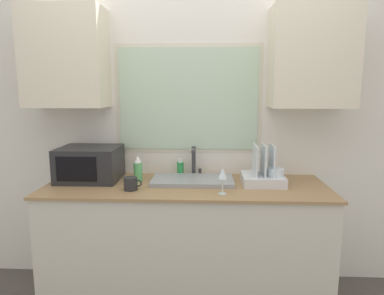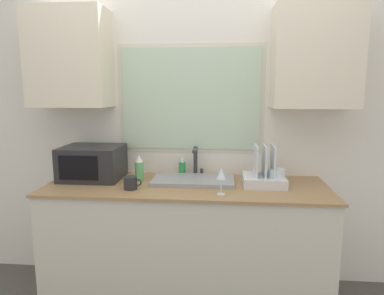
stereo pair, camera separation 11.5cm
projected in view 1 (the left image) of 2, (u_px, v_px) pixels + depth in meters
The scene contains 10 objects.
countertop at pixel (186, 242), 2.55m from camera, with size 2.04×0.70×0.89m.
wall_back at pixel (188, 109), 2.71m from camera, with size 6.00×0.38×2.60m.
sink_basin at pixel (193, 180), 2.54m from camera, with size 0.60×0.33×0.03m.
faucet at pixel (194, 159), 2.69m from camera, with size 0.08×0.17×0.24m.
microwave at pixel (90, 164), 2.59m from camera, with size 0.45×0.38×0.25m.
dish_rack at pixel (264, 175), 2.48m from camera, with size 0.30×0.29×0.29m.
spray_bottle at pixel (138, 169), 2.55m from camera, with size 0.07×0.07×0.20m.
soap_bottle at pixel (180, 168), 2.72m from camera, with size 0.05×0.05×0.14m.
mug_near_sink at pixel (131, 184), 2.34m from camera, with size 0.13×0.09×0.09m.
wine_glass at pixel (223, 174), 2.24m from camera, with size 0.06×0.06×0.18m.
Camera 1 is at (0.15, -2.06, 1.56)m, focal length 32.00 mm.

